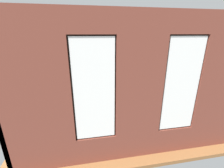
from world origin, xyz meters
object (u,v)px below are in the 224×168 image
couch_left (163,95)px  candle_jar (106,98)px  couch_by_window (110,130)px  potted_plant_beside_window_right (52,128)px  potted_plant_mid_room_small (129,87)px  potted_plant_corner_far_left (203,116)px  potted_plant_near_tv (60,111)px  potted_plant_corner_near_left (145,76)px  potted_plant_foreground_right (65,74)px  table_plant_small (91,97)px  remote_gray (113,96)px  potted_plant_by_left_couch (143,85)px  remote_silver (103,98)px  tv_flatscreen (47,95)px  cup_ceramic (98,97)px  coffee_table (103,99)px  media_console (49,109)px

couch_left → candle_jar: (2.53, 0.14, 0.13)m
couch_by_window → potted_plant_beside_window_right: 1.51m
potted_plant_mid_room_small → potted_plant_corner_far_left: 3.74m
potted_plant_near_tv → potted_plant_corner_near_left: bearing=-138.5°
couch_by_window → potted_plant_beside_window_right: potted_plant_beside_window_right is taller
candle_jar → potted_plant_foreground_right: size_ratio=0.10×
potted_plant_corner_near_left → table_plant_small: bearing=38.3°
table_plant_small → potted_plant_corner_near_left: potted_plant_corner_near_left is taller
remote_gray → potted_plant_by_left_couch: 2.23m
potted_plant_near_tv → remote_silver: bearing=-138.5°
table_plant_small → potted_plant_by_left_couch: size_ratio=0.46×
remote_silver → potted_plant_corner_near_left: (-2.80, -2.48, 0.07)m
table_plant_small → tv_flatscreen: 1.58m
couch_left → remote_gray: size_ratio=11.20×
couch_left → cup_ceramic: 2.85m
coffee_table → couch_left: bearing=-179.4°
remote_silver → potted_plant_mid_room_small: bearing=174.3°
potted_plant_by_left_couch → couch_left: bearing=106.0°
couch_by_window → table_plant_small: couch_by_window is taller
tv_flatscreen → potted_plant_mid_room_small: bearing=-154.8°
cup_ceramic → potted_plant_mid_room_small: cup_ceramic is taller
candle_jar → potted_plant_foreground_right: 3.15m
remote_gray → potted_plant_beside_window_right: potted_plant_beside_window_right is taller
cup_ceramic → potted_plant_corner_far_left: bearing=143.8°
cup_ceramic → remote_silver: size_ratio=0.48×
potted_plant_by_left_couch → potted_plant_corner_far_left: bearing=98.9°
remote_silver → potted_plant_corner_near_left: 3.74m
cup_ceramic → candle_jar: candle_jar is taller
remote_gray → tv_flatscreen: (2.45, 0.38, 0.40)m
candle_jar → remote_silver: candle_jar is taller
tv_flatscreen → potted_plant_near_tv: bearing=118.3°
couch_left → potted_plant_near_tv: bearing=-70.7°
couch_by_window → potted_plant_mid_room_small: size_ratio=4.07×
media_console → potted_plant_mid_room_small: bearing=-154.7°
remote_gray → potted_plant_mid_room_small: (-1.07, -1.28, -0.11)m
couch_left → tv_flatscreen: tv_flatscreen is taller
remote_silver → potted_plant_mid_room_small: (-1.50, -1.40, -0.11)m
couch_left → potted_plant_by_left_couch: 1.45m
candle_jar → potted_plant_by_left_couch: (-2.13, -1.53, -0.11)m
couch_left → potted_plant_corner_far_left: size_ratio=1.71×
coffee_table → potted_plant_beside_window_right: (1.53, 2.10, 0.28)m
potted_plant_mid_room_small → potted_plant_foreground_right: bearing=-17.6°
potted_plant_beside_window_right → table_plant_small: bearing=-117.9°
tv_flatscreen → potted_plant_by_left_couch: size_ratio=1.74×
potted_plant_near_tv → potted_plant_by_left_couch: bearing=-143.8°
couch_left → potted_plant_corner_far_left: bearing=5.5°
cup_ceramic → potted_plant_by_left_couch: size_ratio=0.16×
potted_plant_near_tv → potted_plant_beside_window_right: bearing=85.3°
tv_flatscreen → potted_plant_corner_far_left: (-4.82, 1.85, -0.30)m
couch_left → potted_plant_by_left_couch: couch_left is taller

